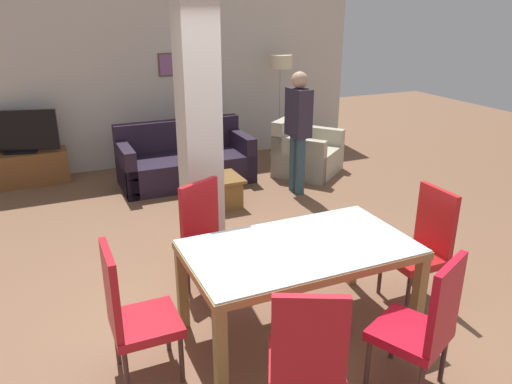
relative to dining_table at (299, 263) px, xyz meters
The scene contains 17 objects.
ground_plane 0.63m from the dining_table, ahead, with size 18.00×18.00×0.00m, color brown.
back_wall 5.08m from the dining_table, 89.99° to the left, with size 7.20×0.09×2.70m.
divider_pillar 1.70m from the dining_table, 101.10° to the left, with size 0.36×0.36×2.70m.
dining_table is the anchor object (origin of this frame).
dining_chair_far_left 1.01m from the dining_table, 115.60° to the left, with size 0.61×0.61×1.04m.
dining_chair_near_right 1.02m from the dining_table, 64.92° to the right, with size 0.61×0.61×1.04m.
dining_chair_near_left 0.99m from the dining_table, 115.92° to the right, with size 0.61×0.61×1.04m.
dining_chair_head_right 1.24m from the dining_table, ahead, with size 0.46×0.46×1.04m.
dining_chair_head_left 1.31m from the dining_table, behind, with size 0.46×0.46×1.04m.
sofa 3.92m from the dining_table, 86.82° to the left, with size 1.91×0.90×0.88m.
armchair 4.12m from the dining_table, 59.80° to the left, with size 1.27×1.25×0.86m.
coffee_table 2.85m from the dining_table, 83.85° to the left, with size 0.66×0.57×0.40m.
bottle 2.81m from the dining_table, 83.10° to the left, with size 0.07×0.07×0.25m.
tv_stand 5.16m from the dining_table, 112.65° to the left, with size 1.23×0.40×0.49m.
tv_screen 5.15m from the dining_table, 112.65° to the left, with size 1.07×0.30×0.62m.
floor_lamp 5.16m from the dining_table, 65.07° to the left, with size 0.38×0.38×1.72m.
standing_person 3.25m from the dining_table, 61.74° to the left, with size 0.23×0.39×1.68m.
Camera 1 is at (-1.71, -3.00, 2.52)m, focal length 35.00 mm.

